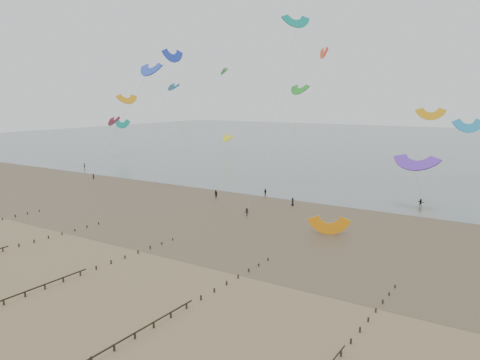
{
  "coord_description": "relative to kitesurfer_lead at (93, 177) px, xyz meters",
  "views": [
    {
      "loc": [
        53.44,
        -44.15,
        23.2
      ],
      "look_at": [
        6.87,
        28.0,
        8.0
      ],
      "focal_mm": 35.0,
      "sensor_mm": 36.0,
      "label": 1
    }
  ],
  "objects": [
    {
      "name": "kites_airborne",
      "position": [
        45.14,
        47.2,
        21.03
      ],
      "size": [
        223.45,
        106.31,
        40.62
      ],
      "color": "#0F9486",
      "rests_on": "ground"
    },
    {
      "name": "kitesurfer_lead",
      "position": [
        0.0,
        0.0,
        0.0
      ],
      "size": [
        0.66,
        0.46,
        1.72
      ],
      "primitive_type": "imported",
      "rotation": [
        0.0,
        0.0,
        3.22
      ],
      "color": "black",
      "rests_on": "ground"
    },
    {
      "name": "grounded_kite",
      "position": [
        77.59,
        -14.51,
        -0.86
      ],
      "size": [
        7.34,
        6.6,
        3.32
      ],
      "primitive_type": null,
      "rotation": [
        1.54,
        0.0,
        0.38
      ],
      "color": "orange",
      "rests_on": "ground"
    },
    {
      "name": "kitesurfers",
      "position": [
        74.06,
        4.83,
        0.01
      ],
      "size": [
        158.38,
        28.48,
        1.89
      ],
      "color": "black",
      "rests_on": "ground"
    },
    {
      "name": "sea_and_shore",
      "position": [
        49.32,
        -9.47,
        -0.85
      ],
      "size": [
        500.0,
        665.0,
        0.03
      ],
      "color": "#475654",
      "rests_on": "ground"
    },
    {
      "name": "ground",
      "position": [
        53.4,
        -43.87,
        -0.86
      ],
      "size": [
        500.0,
        500.0,
        0.0
      ],
      "primitive_type": "plane",
      "color": "brown",
      "rests_on": "ground"
    }
  ]
}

